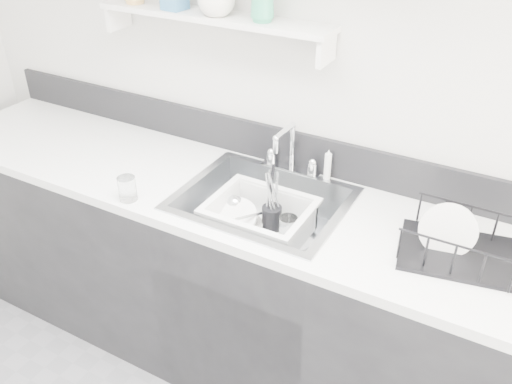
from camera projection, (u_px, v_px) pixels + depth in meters
The scene contains 15 objects.
room_shell at pixel (73, 67), 1.08m from camera, with size 3.50×3.00×2.60m.
counter_run at pixel (262, 289), 2.33m from camera, with size 3.20×0.62×0.92m.
backsplash at pixel (296, 150), 2.26m from camera, with size 3.20×0.02×0.16m, color black.
sink at pixel (262, 218), 2.13m from camera, with size 0.64×0.52×0.20m, color silver, non-canonical shape.
faucet at pixel (291, 159), 2.24m from camera, with size 0.26×0.18×0.23m.
side_sprayer at pixel (328, 165), 2.17m from camera, with size 0.03×0.03×0.14m, color white.
wall_shelf at pixel (212, 18), 2.09m from camera, with size 1.00×0.16×0.12m.
wash_tub at pixel (260, 221), 2.12m from camera, with size 0.39×0.32×0.15m, color white, non-canonical shape.
plate_stack at pixel (234, 224), 2.16m from camera, with size 0.25×0.24×0.10m.
utensil_cup at pixel (272, 216), 2.16m from camera, with size 0.08×0.08×0.27m.
ladle at pixel (247, 216), 2.18m from camera, with size 0.30×0.11×0.09m, color silver, non-canonical shape.
tumbler_in_tub at pixel (288, 229), 2.09m from camera, with size 0.07×0.07×0.10m, color white.
tumbler_counter at pixel (127, 189), 2.06m from camera, with size 0.07×0.07×0.10m, color white.
dish_rack at pixel (462, 239), 1.76m from camera, with size 0.38×0.28×0.13m, color black, non-canonical shape.
bowl_small at pixel (271, 245), 2.06m from camera, with size 0.12×0.12×0.04m, color white.
Camera 1 is at (0.83, -0.36, 2.04)m, focal length 38.00 mm.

